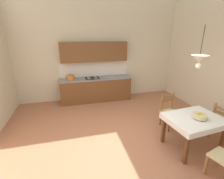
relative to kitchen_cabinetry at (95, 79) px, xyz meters
The scene contains 8 objects.
ground_plane 3.04m from the kitchen_cabinetry, 85.73° to the right, with size 6.67×6.93×0.10m, color #AD6B4C.
wall_back 1.22m from the kitchen_cabinetry, 56.99° to the left, with size 6.67×0.12×4.02m, color beige.
kitchen_cabinetry is the anchor object (origin of this frame).
dining_table 3.71m from the kitchen_cabinetry, 63.59° to the right, with size 1.25×1.01×0.75m.
dining_chair_window_side 4.16m from the kitchen_cabinetry, 52.14° to the right, with size 0.51×0.51×0.93m.
dining_chair_kitchen_side 2.96m from the kitchen_cabinetry, 55.54° to the right, with size 0.46×0.46×0.93m.
fruit_bowl 3.78m from the kitchen_cabinetry, 63.19° to the right, with size 0.30×0.30×0.12m.
pendant_lamp 3.79m from the kitchen_cabinetry, 64.69° to the right, with size 0.32×0.32×0.80m.
Camera 1 is at (-1.09, -2.98, 2.47)m, focal length 25.94 mm.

